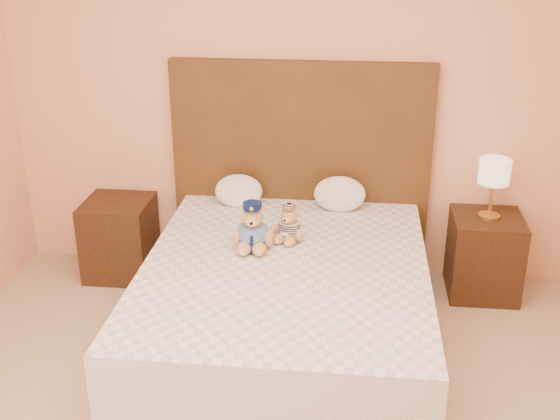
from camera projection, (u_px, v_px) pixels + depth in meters
The scene contains 10 objects.
room_walls at pixel (267, 66), 2.78m from camera, with size 4.04×4.52×2.72m.
bed at pixel (285, 306), 4.06m from camera, with size 1.60×2.00×0.55m.
headboard at pixel (300, 171), 4.80m from camera, with size 1.75×0.08×1.50m, color #513518.
nightstand_left at pixel (120, 238), 4.92m from camera, with size 0.45×0.45×0.55m, color #3C2013.
nightstand_right at pixel (484, 255), 4.66m from camera, with size 0.45×0.45×0.55m, color #3C2013.
lamp at pixel (494, 174), 4.44m from camera, with size 0.20×0.20×0.40m.
teddy_police at pixel (253, 226), 4.07m from camera, with size 0.25×0.24×0.29m, color #BA7D48, non-canonical shape.
teddy_prisoner at pixel (289, 224), 4.19m from camera, with size 0.20×0.19×0.22m, color #BA7D48, non-canonical shape.
pillow_left at pixel (239, 189), 4.71m from camera, with size 0.32×0.21×0.23m, color white.
pillow_right at pixel (340, 192), 4.64m from camera, with size 0.34×0.22×0.24m, color white.
Camera 1 is at (0.36, -2.31, 2.36)m, focal length 45.00 mm.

